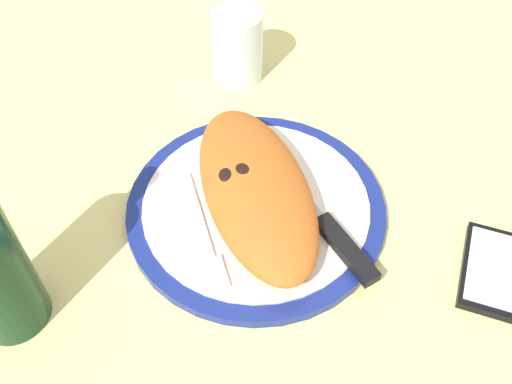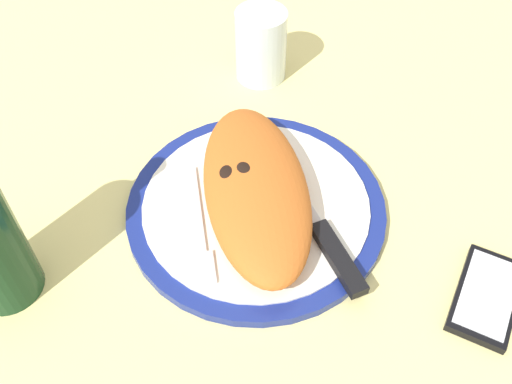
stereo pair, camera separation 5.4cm
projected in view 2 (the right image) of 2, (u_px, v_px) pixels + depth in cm
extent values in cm
cube|color=#E5D684|center=(256.00, 219.00, 69.37)|extent=(150.00, 150.00, 3.00)
cylinder|color=navy|center=(256.00, 208.00, 67.74)|extent=(30.20, 30.20, 1.26)
cylinder|color=white|center=(256.00, 204.00, 67.14)|extent=(26.42, 26.42, 0.30)
ellipsoid|color=#C16023|center=(254.00, 187.00, 65.19)|extent=(27.44, 13.88, 5.12)
ellipsoid|color=black|center=(245.00, 170.00, 64.03)|extent=(2.93, 2.47, 0.92)
ellipsoid|color=black|center=(229.00, 173.00, 64.07)|extent=(2.74, 2.58, 0.80)
cube|color=silver|center=(197.00, 208.00, 66.32)|extent=(12.53, 1.90, 0.40)
cube|color=silver|center=(205.00, 268.00, 61.08)|extent=(4.16, 2.51, 0.40)
cube|color=silver|center=(291.00, 184.00, 68.62)|extent=(13.78, 3.82, 0.40)
cube|color=black|center=(338.00, 258.00, 61.43)|extent=(9.78, 3.54, 1.20)
cube|color=black|center=(486.00, 296.00, 60.32)|extent=(12.33, 11.82, 1.00)
cube|color=white|center=(488.00, 293.00, 59.88)|extent=(10.73, 10.26, 0.16)
cylinder|color=silver|center=(261.00, 45.00, 80.79)|extent=(7.18, 7.18, 10.20)
cylinder|color=silver|center=(261.00, 63.00, 83.06)|extent=(6.61, 6.61, 3.86)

